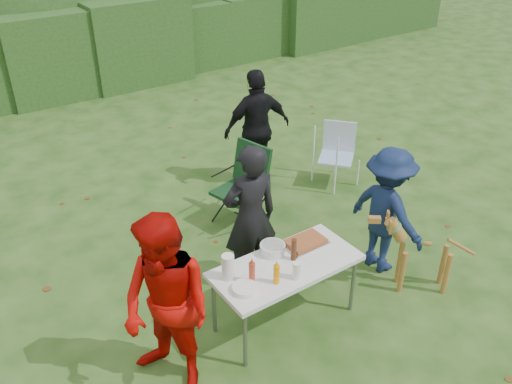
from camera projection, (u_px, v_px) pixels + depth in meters
ground at (293, 300)px, 5.97m from camera, size 80.00×80.00×0.00m
hedge_row at (55, 54)px, 11.20m from camera, size 22.00×1.40×1.70m
shrub_backdrop at (27, 3)px, 11.95m from camera, size 20.00×2.60×3.20m
folding_table at (286, 268)px, 5.37m from camera, size 1.50×0.70×0.74m
person_cook at (250, 218)px, 5.84m from camera, size 0.68×0.50×1.72m
person_red_jacket at (167, 309)px, 4.57m from camera, size 0.93×1.05×1.79m
person_black_puffy at (257, 128)px, 7.86m from camera, size 1.08×0.59×1.75m
child at (387, 211)px, 6.12m from camera, size 0.62×1.02×1.54m
dog at (425, 254)px, 5.94m from camera, size 1.00×0.90×0.92m
camping_chair at (239, 187)px, 7.04m from camera, size 0.82×0.82×1.08m
lawn_chair at (336, 155)px, 8.01m from camera, size 0.77×0.77×0.92m
food_tray at (305, 243)px, 5.62m from camera, size 0.45×0.30×0.02m
focaccia_bread at (305, 241)px, 5.61m from camera, size 0.40×0.26×0.04m
mustard_bottle at (276, 274)px, 5.05m from camera, size 0.06×0.06×0.20m
ketchup_bottle at (252, 273)px, 5.05m from camera, size 0.06×0.06×0.22m
beer_bottle at (294, 250)px, 5.35m from camera, size 0.06×0.06×0.24m
paper_towel_roll at (228, 267)px, 5.10m from camera, size 0.12×0.12×0.26m
cup_stack at (297, 271)px, 5.11m from camera, size 0.08×0.08×0.18m
pasta_bowl at (273, 249)px, 5.47m from camera, size 0.26×0.26×0.10m
plate_stack at (245, 289)px, 4.99m from camera, size 0.24×0.24×0.05m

